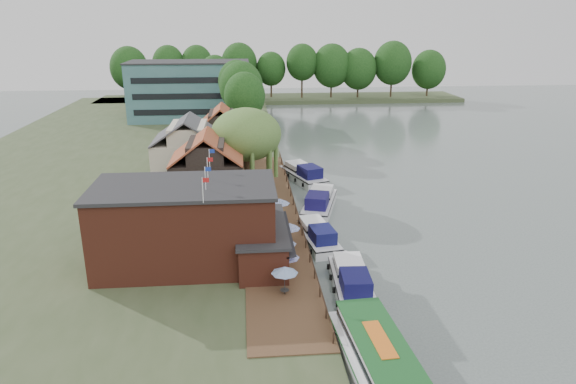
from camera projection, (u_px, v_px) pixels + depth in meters
name	position (u px, v px, depth m)	size (l,w,h in m)	color
ground	(363.00, 261.00, 47.87)	(260.00, 260.00, 0.00)	#4C5855
land_bank	(118.00, 164.00, 78.26)	(50.00, 140.00, 1.00)	#384728
quay_deck	(271.00, 215.00, 56.31)	(6.00, 50.00, 0.10)	#47301E
quay_rail	(295.00, 209.00, 56.87)	(0.20, 49.00, 1.00)	black
pub	(209.00, 224.00, 44.28)	(20.00, 11.00, 7.30)	maroon
hotel_block	(190.00, 90.00, 109.88)	(25.40, 12.40, 12.30)	#38666B
cottage_a	(208.00, 170.00, 58.17)	(8.60, 7.60, 8.50)	black
cottage_b	(189.00, 150.00, 67.37)	(9.60, 8.60, 8.50)	beige
cottage_c	(222.00, 135.00, 76.20)	(7.60, 7.60, 8.50)	black
willow	(247.00, 150.00, 62.97)	(8.60, 8.60, 10.43)	#476B2D
umbrella_0	(285.00, 280.00, 39.56)	(2.10, 2.10, 2.38)	#1B4995
umbrella_1	(287.00, 265.00, 42.09)	(2.11, 2.11, 2.38)	navy
umbrella_2	(284.00, 251.00, 44.64)	(2.19, 2.19, 2.38)	navy
umbrella_3	(289.00, 235.00, 47.98)	(2.09, 2.09, 2.38)	navy
umbrella_4	(276.00, 225.00, 50.31)	(2.40, 2.40, 2.38)	navy
umbrella_5	(279.00, 209.00, 54.55)	(2.24, 2.24, 2.38)	navy
cruiser_0	(352.00, 277.00, 42.28)	(3.26, 10.08, 2.45)	white
cruiser_1	(317.00, 233.00, 51.40)	(3.11, 9.61, 2.32)	white
cruiser_2	(319.00, 200.00, 60.38)	(3.46, 10.70, 2.63)	silver
cruiser_3	(303.00, 172.00, 71.42)	(3.48, 10.74, 2.64)	silver
tour_boat	(382.00, 365.00, 31.15)	(3.77, 13.35, 2.91)	silver
swan	(344.00, 353.00, 34.30)	(0.44, 0.44, 0.44)	white
bank_tree_0	(245.00, 110.00, 85.39)	(6.82, 6.82, 12.46)	#143811
bank_tree_1	(242.00, 100.00, 92.34)	(7.82, 7.82, 13.64)	#143811
bank_tree_2	(237.00, 96.00, 98.13)	(7.01, 7.01, 13.41)	#143811
bank_tree_3	(231.00, 86.00, 117.97)	(8.43, 8.43, 11.94)	#143811
bank_tree_4	(216.00, 82.00, 123.49)	(7.18, 7.18, 12.70)	#143811
bank_tree_5	(242.00, 81.00, 133.86)	(6.05, 6.05, 10.58)	#143811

